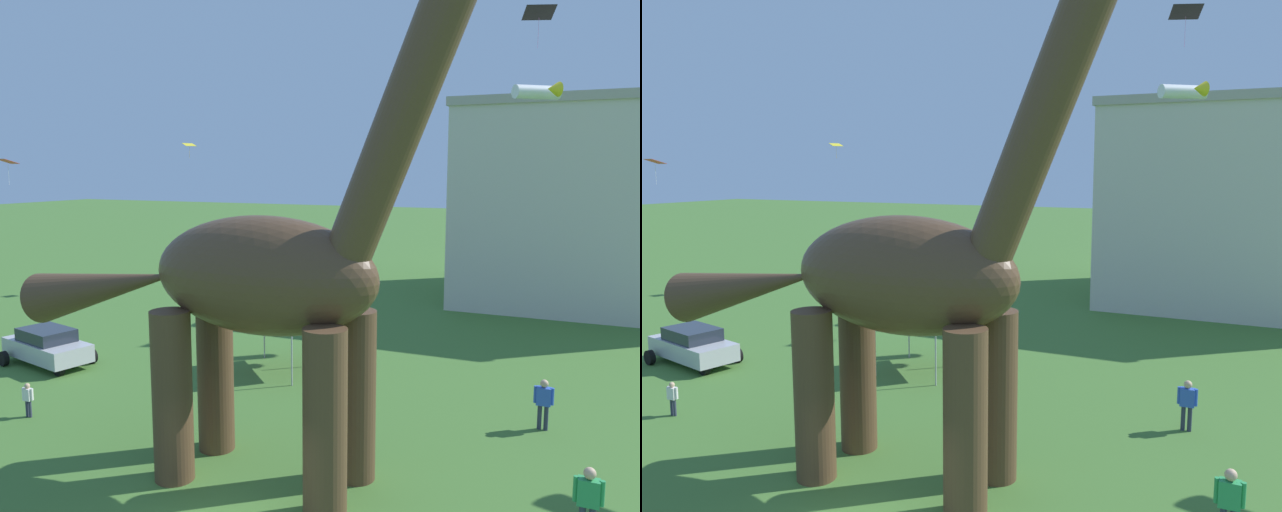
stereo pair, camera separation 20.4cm
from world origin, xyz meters
TOP-DOWN VIEW (x-y plane):
  - dinosaur_sculpture at (-0.43, 3.51)m, footprint 14.52×3.08m
  - parked_sedan_left at (-13.54, 8.40)m, footprint 4.50×2.70m
  - person_strolling_adult at (-9.58, 3.95)m, footprint 0.44×0.19m
  - person_near_flyer at (6.10, 9.88)m, footprint 0.61×0.27m
  - person_watching_child at (7.55, 3.86)m, footprint 0.65×0.29m
  - festival_canopy_tent at (-4.33, 11.64)m, footprint 3.15×3.15m
  - kite_mid_left at (-19.33, 11.88)m, footprint 1.16×0.98m
  - kite_high_left at (3.88, 25.14)m, footprint 1.79×1.51m
  - kite_near_low at (-18.21, 25.31)m, footprint 0.85×0.96m
  - kite_apex at (4.49, 21.14)m, footprint 2.32×2.39m
  - background_building_block at (6.71, 32.02)m, footprint 15.17×13.37m

SIDE VIEW (x-z plane):
  - person_strolling_adult at x=-9.58m, z-range 0.12..1.29m
  - parked_sedan_left at x=-13.54m, z-range 0.03..1.58m
  - person_near_flyer at x=6.10m, z-range 0.17..1.81m
  - person_watching_child at x=7.55m, z-range 0.18..1.92m
  - festival_canopy_tent at x=-4.33m, z-range 1.04..4.04m
  - dinosaur_sculpture at x=-0.43m, z-range -2.10..13.08m
  - background_building_block at x=6.71m, z-range 0.01..12.18m
  - kite_mid_left at x=-19.33m, z-range 7.90..9.16m
  - kite_near_low at x=-18.21m, z-range 9.26..10.28m
  - kite_apex at x=4.49m, z-range 11.39..12.06m
  - kite_high_left at x=3.88m, z-range 15.12..17.15m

